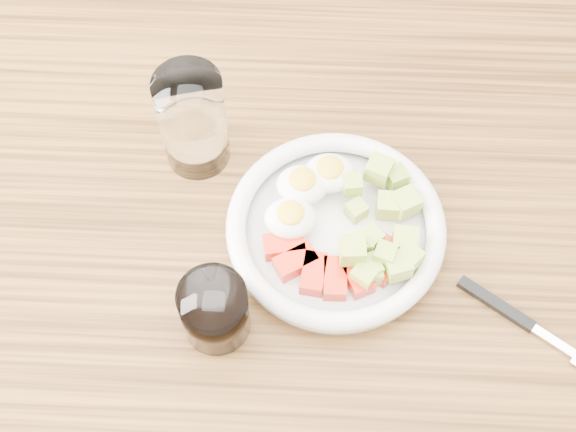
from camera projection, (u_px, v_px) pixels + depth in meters
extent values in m
plane|color=brown|center=(293.00, 408.00, 1.60)|extent=(4.00, 4.00, 0.00)
cube|color=brown|center=(296.00, 244.00, 0.94)|extent=(1.50, 0.90, 0.04)
cylinder|color=white|center=(335.00, 234.00, 0.91)|extent=(0.24, 0.24, 0.01)
torus|color=white|center=(336.00, 227.00, 0.90)|extent=(0.25, 0.25, 0.02)
cube|color=red|center=(284.00, 246.00, 0.89)|extent=(0.05, 0.03, 0.02)
cube|color=red|center=(296.00, 262.00, 0.88)|extent=(0.05, 0.04, 0.02)
cube|color=red|center=(313.00, 274.00, 0.87)|extent=(0.03, 0.05, 0.02)
cube|color=red|center=(335.00, 278.00, 0.87)|extent=(0.03, 0.05, 0.02)
cube|color=red|center=(356.00, 276.00, 0.87)|extent=(0.04, 0.05, 0.02)
cube|color=red|center=(375.00, 265.00, 0.87)|extent=(0.05, 0.05, 0.02)
cube|color=red|center=(387.00, 250.00, 0.88)|extent=(0.05, 0.04, 0.02)
ellipsoid|color=white|center=(302.00, 185.00, 0.91)|extent=(0.06, 0.05, 0.03)
ellipsoid|color=yellow|center=(302.00, 179.00, 0.90)|extent=(0.03, 0.03, 0.01)
ellipsoid|color=white|center=(330.00, 173.00, 0.91)|extent=(0.06, 0.05, 0.03)
ellipsoid|color=yellow|center=(330.00, 167.00, 0.90)|extent=(0.03, 0.03, 0.01)
ellipsoid|color=white|center=(291.00, 218.00, 0.89)|extent=(0.06, 0.05, 0.03)
ellipsoid|color=yellow|center=(291.00, 213.00, 0.88)|extent=(0.03, 0.03, 0.01)
cube|color=#B7C94D|center=(379.00, 170.00, 0.91)|extent=(0.04, 0.04, 0.03)
cube|color=#B7C94D|center=(356.00, 210.00, 0.91)|extent=(0.03, 0.03, 0.02)
cube|color=#B7C94D|center=(371.00, 239.00, 0.87)|extent=(0.03, 0.03, 0.02)
cube|color=#B7C94D|center=(352.00, 250.00, 0.85)|extent=(0.03, 0.03, 0.03)
cube|color=#B7C94D|center=(396.00, 177.00, 0.91)|extent=(0.03, 0.03, 0.02)
cube|color=#B7C94D|center=(364.00, 275.00, 0.86)|extent=(0.03, 0.03, 0.02)
cube|color=#B7C94D|center=(352.00, 185.00, 0.90)|extent=(0.02, 0.02, 0.02)
cube|color=#B7C94D|center=(388.00, 205.00, 0.90)|extent=(0.03, 0.03, 0.03)
cube|color=#B7C94D|center=(363.00, 243.00, 0.87)|extent=(0.02, 0.02, 0.02)
cube|color=#B7C94D|center=(385.00, 254.00, 0.86)|extent=(0.03, 0.03, 0.02)
cube|color=#B7C94D|center=(368.00, 269.00, 0.86)|extent=(0.03, 0.03, 0.03)
cube|color=#B7C94D|center=(406.00, 203.00, 0.90)|extent=(0.04, 0.04, 0.03)
cube|color=#B7C94D|center=(397.00, 266.00, 0.86)|extent=(0.03, 0.03, 0.03)
cube|color=#B7C94D|center=(370.00, 272.00, 0.86)|extent=(0.03, 0.03, 0.02)
cube|color=#B7C94D|center=(405.00, 242.00, 0.87)|extent=(0.03, 0.03, 0.03)
cube|color=#B7C94D|center=(409.00, 258.00, 0.86)|extent=(0.03, 0.03, 0.02)
cube|color=black|center=(496.00, 304.00, 0.87)|extent=(0.08, 0.06, 0.01)
cube|color=silver|center=(555.00, 342.00, 0.85)|extent=(0.05, 0.04, 0.00)
cylinder|color=white|center=(193.00, 121.00, 0.91)|extent=(0.08, 0.08, 0.14)
cylinder|color=white|center=(215.00, 310.00, 0.83)|extent=(0.07, 0.07, 0.08)
cylinder|color=black|center=(215.00, 311.00, 0.83)|extent=(0.06, 0.06, 0.07)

